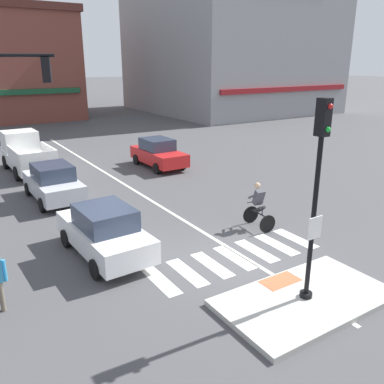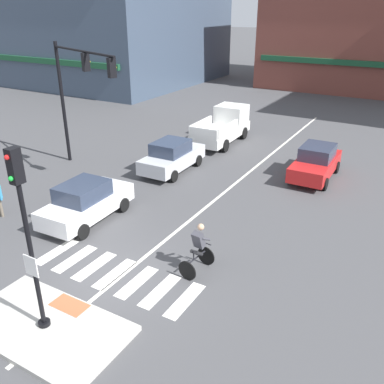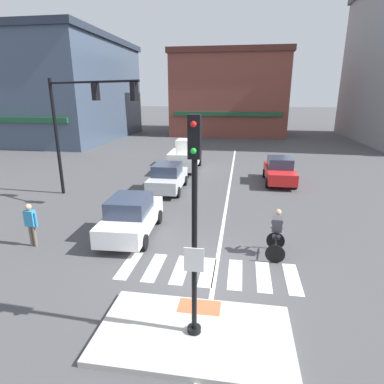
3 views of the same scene
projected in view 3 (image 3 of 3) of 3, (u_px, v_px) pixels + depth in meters
name	position (u px, v px, depth m)	size (l,w,h in m)	color
ground_plane	(206.00, 277.00, 9.90)	(300.00, 300.00, 0.00)	#474749
traffic_island	(194.00, 334.00, 7.45)	(4.54, 2.52, 0.15)	#B2AFA8
tactile_pad_front	(199.00, 307.00, 8.29)	(1.10, 0.60, 0.01)	#DB5B38
signal_pole	(194.00, 213.00, 6.54)	(0.44, 0.38, 4.95)	black
crosswalk_stripe_a	(129.00, 265.00, 10.60)	(0.44, 1.80, 0.01)	silver
crosswalk_stripe_b	(155.00, 267.00, 10.47)	(0.44, 1.80, 0.01)	silver
crosswalk_stripe_c	(181.00, 269.00, 10.34)	(0.44, 1.80, 0.01)	silver
crosswalk_stripe_d	(208.00, 272.00, 10.21)	(0.44, 1.80, 0.01)	silver
crosswalk_stripe_e	(235.00, 274.00, 10.08)	(0.44, 1.80, 0.01)	silver
crosswalk_stripe_f	(263.00, 276.00, 9.94)	(0.44, 1.80, 0.01)	silver
crosswalk_stripe_g	(293.00, 279.00, 9.81)	(0.44, 1.80, 0.01)	silver
lane_centre_line	(229.00, 188.00, 19.31)	(0.14, 28.00, 0.01)	silver
traffic_light_mast	(79.00, 116.00, 16.14)	(5.66, 2.29, 6.29)	black
building_corner_left	(41.00, 90.00, 40.34)	(20.42, 20.28, 12.16)	#3D4C60
building_far_block	(230.00, 94.00, 47.08)	(15.77, 15.77, 11.17)	brown
car_silver_westbound_far	(168.00, 177.00, 18.63)	(1.90, 4.13, 1.64)	silver
car_white_westbound_near	(131.00, 216.00, 12.68)	(1.98, 4.17, 1.64)	white
car_red_eastbound_far	(279.00, 171.00, 20.29)	(1.88, 4.12, 1.64)	red
pickup_truck_white_westbound_distant	(186.00, 156.00, 24.26)	(2.19, 5.16, 2.08)	white
cyclist	(277.00, 232.00, 11.04)	(0.77, 1.15, 1.68)	black
pedestrian_at_curb_left	(31.00, 222.00, 11.67)	(0.55, 0.24, 1.67)	#6B6051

